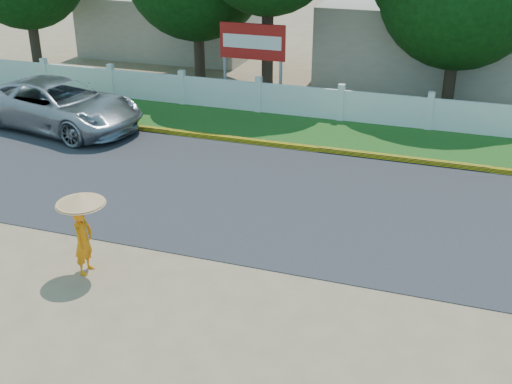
# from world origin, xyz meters

# --- Properties ---
(ground) EXTENTS (120.00, 120.00, 0.00)m
(ground) POSITION_xyz_m (0.00, 0.00, 0.00)
(ground) COLOR #9E8460
(ground) RESTS_ON ground
(road) EXTENTS (60.00, 7.00, 0.02)m
(road) POSITION_xyz_m (0.00, 4.50, 0.01)
(road) COLOR #38383A
(road) RESTS_ON ground
(grass_verge) EXTENTS (60.00, 3.50, 0.03)m
(grass_verge) POSITION_xyz_m (0.00, 9.75, 0.01)
(grass_verge) COLOR #2D601E
(grass_verge) RESTS_ON ground
(curb) EXTENTS (40.00, 0.18, 0.16)m
(curb) POSITION_xyz_m (0.00, 8.05, 0.08)
(curb) COLOR yellow
(curb) RESTS_ON ground
(fence) EXTENTS (40.00, 0.10, 1.10)m
(fence) POSITION_xyz_m (0.00, 11.20, 0.55)
(fence) COLOR silver
(fence) RESTS_ON ground
(building_near) EXTENTS (10.00, 6.00, 3.20)m
(building_near) POSITION_xyz_m (3.00, 18.00, 1.60)
(building_near) COLOR #B7AD99
(building_near) RESTS_ON ground
(building_far) EXTENTS (8.00, 5.00, 2.80)m
(building_far) POSITION_xyz_m (-10.00, 19.00, 1.40)
(building_far) COLOR #B7AD99
(building_far) RESTS_ON ground
(vehicle) EXTENTS (6.25, 3.71, 1.63)m
(vehicle) POSITION_xyz_m (-8.76, 7.43, 0.82)
(vehicle) COLOR #A0A3A7
(vehicle) RESTS_ON ground
(monk_with_parasol) EXTENTS (1.00, 1.00, 1.83)m
(monk_with_parasol) POSITION_xyz_m (-2.97, -0.24, 1.19)
(monk_with_parasol) COLOR orange
(monk_with_parasol) RESTS_ON ground
(billboard) EXTENTS (2.50, 0.13, 2.95)m
(billboard) POSITION_xyz_m (-3.61, 12.30, 2.14)
(billboard) COLOR gray
(billboard) RESTS_ON ground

